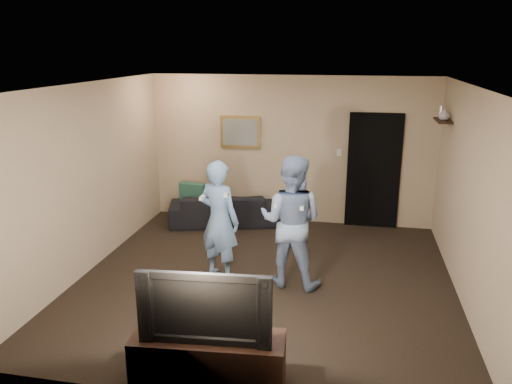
% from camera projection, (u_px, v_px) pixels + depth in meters
% --- Properties ---
extents(ground, '(5.00, 5.00, 0.00)m').
position_uv_depth(ground, '(265.00, 280.00, 6.80)').
color(ground, black).
rests_on(ground, ground).
extents(ceiling, '(5.00, 5.00, 0.04)m').
position_uv_depth(ceiling, '(266.00, 86.00, 6.08)').
color(ceiling, silver).
rests_on(ceiling, wall_back).
extents(wall_back, '(5.00, 0.04, 2.60)m').
position_uv_depth(wall_back, '(290.00, 150.00, 8.80)').
color(wall_back, tan).
rests_on(wall_back, ground).
extents(wall_front, '(5.00, 0.04, 2.60)m').
position_uv_depth(wall_front, '(212.00, 269.00, 4.09)').
color(wall_front, tan).
rests_on(wall_front, ground).
extents(wall_left, '(0.04, 5.00, 2.60)m').
position_uv_depth(wall_left, '(88.00, 179.00, 6.91)').
color(wall_left, tan).
rests_on(wall_left, ground).
extents(wall_right, '(0.04, 5.00, 2.60)m').
position_uv_depth(wall_right, '(471.00, 199.00, 5.98)').
color(wall_right, tan).
rests_on(wall_right, ground).
extents(sofa, '(2.02, 1.20, 0.55)m').
position_uv_depth(sofa, '(224.00, 209.00, 8.91)').
color(sofa, black).
rests_on(sofa, ground).
extents(throw_pillow, '(0.49, 0.21, 0.47)m').
position_uv_depth(throw_pillow, '(193.00, 196.00, 8.96)').
color(throw_pillow, '#164436').
rests_on(throw_pillow, sofa).
extents(painting_frame, '(0.72, 0.05, 0.57)m').
position_uv_depth(painting_frame, '(240.00, 132.00, 8.86)').
color(painting_frame, olive).
rests_on(painting_frame, wall_back).
extents(painting_canvas, '(0.62, 0.01, 0.47)m').
position_uv_depth(painting_canvas, '(240.00, 132.00, 8.83)').
color(painting_canvas, slate).
rests_on(painting_canvas, painting_frame).
extents(doorway, '(0.90, 0.06, 2.00)m').
position_uv_depth(doorway, '(373.00, 171.00, 8.58)').
color(doorway, black).
rests_on(doorway, ground).
extents(light_switch, '(0.08, 0.02, 0.12)m').
position_uv_depth(light_switch, '(339.00, 153.00, 8.62)').
color(light_switch, silver).
rests_on(light_switch, wall_back).
extents(wall_shelf, '(0.20, 0.60, 0.03)m').
position_uv_depth(wall_shelf, '(443.00, 120.00, 7.50)').
color(wall_shelf, black).
rests_on(wall_shelf, wall_right).
extents(shelf_vase, '(0.20, 0.20, 0.17)m').
position_uv_depth(shelf_vase, '(444.00, 114.00, 7.42)').
color(shelf_vase, '#B5B6BA').
rests_on(shelf_vase, wall_shelf).
extents(shelf_figurine, '(0.06, 0.06, 0.18)m').
position_uv_depth(shelf_figurine, '(441.00, 112.00, 7.70)').
color(shelf_figurine, silver).
rests_on(shelf_figurine, wall_shelf).
extents(tv_console, '(1.44, 0.57, 0.50)m').
position_uv_depth(tv_console, '(209.00, 361.00, 4.63)').
color(tv_console, black).
rests_on(tv_console, ground).
extents(television, '(1.21, 0.25, 0.69)m').
position_uv_depth(television, '(207.00, 303.00, 4.46)').
color(television, black).
rests_on(television, tv_console).
extents(wii_player_left, '(0.70, 0.59, 1.64)m').
position_uv_depth(wii_player_left, '(219.00, 220.00, 6.67)').
color(wii_player_left, '#6991B7').
rests_on(wii_player_left, ground).
extents(wii_player_right, '(0.94, 0.78, 1.75)m').
position_uv_depth(wii_player_right, '(291.00, 221.00, 6.47)').
color(wii_player_right, '#7E95B7').
rests_on(wii_player_right, ground).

